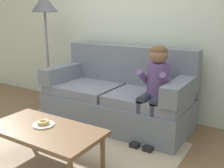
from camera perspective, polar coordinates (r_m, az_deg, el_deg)
name	(u,v)px	position (r m, az deg, el deg)	size (l,w,h in m)	color
ground	(72,145)	(3.10, -8.67, -12.89)	(10.00, 10.00, 0.00)	brown
wall_back	(131,17)	(3.91, 4.23, 14.28)	(8.00, 0.10, 2.80)	beige
area_rug	(56,154)	(2.94, -11.92, -14.60)	(2.34, 1.95, 0.01)	tan
couch	(118,97)	(3.55, 1.37, -2.78)	(1.93, 0.90, 1.02)	slate
coffee_table	(45,132)	(2.63, -14.30, -10.00)	(1.13, 0.58, 0.39)	brown
person_child	(155,84)	(3.02, 9.35, 0.00)	(0.34, 0.58, 1.10)	#664C84
plate	(44,125)	(2.67, -14.54, -8.55)	(0.21, 0.21, 0.01)	white
donut	(44,122)	(2.66, -14.57, -8.05)	(0.12, 0.12, 0.04)	tan
floor_lamp	(45,12)	(4.17, -14.33, 14.79)	(0.39, 0.39, 1.73)	slate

